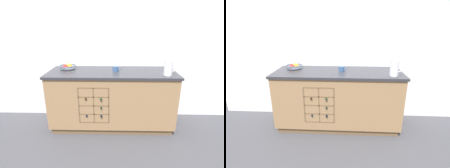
% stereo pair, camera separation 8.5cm
% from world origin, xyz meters
% --- Properties ---
extents(ground_plane, '(14.00, 14.00, 0.00)m').
position_xyz_m(ground_plane, '(0.00, 0.00, 0.00)').
color(ground_plane, '#424247').
extents(back_wall, '(4.40, 0.06, 2.55)m').
position_xyz_m(back_wall, '(0.00, 0.40, 1.27)').
color(back_wall, white).
rests_on(back_wall, ground_plane).
extents(kitchen_island, '(1.96, 0.71, 0.93)m').
position_xyz_m(kitchen_island, '(-0.00, -0.00, 0.47)').
color(kitchen_island, brown).
rests_on(kitchen_island, ground_plane).
extents(fruit_bowl, '(0.26, 0.26, 0.08)m').
position_xyz_m(fruit_bowl, '(-0.72, 0.14, 0.97)').
color(fruit_bowl, '#4C5666').
rests_on(fruit_bowl, kitchen_island).
extents(white_pitcher, '(0.19, 0.12, 0.21)m').
position_xyz_m(white_pitcher, '(0.80, -0.19, 1.04)').
color(white_pitcher, white).
rests_on(white_pitcher, kitchen_island).
extents(ceramic_mug, '(0.12, 0.08, 0.08)m').
position_xyz_m(ceramic_mug, '(0.06, -0.00, 0.97)').
color(ceramic_mug, '#385684').
rests_on(ceramic_mug, kitchen_island).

